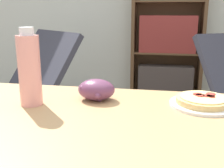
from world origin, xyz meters
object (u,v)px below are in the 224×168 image
at_px(pizza_on_plate, 203,102).
at_px(grape_bunch, 96,90).
at_px(lounge_chair_near, 27,104).
at_px(bookshelf, 168,32).
at_px(drink_bottle, 29,69).

distance_m(pizza_on_plate, grape_bunch, 0.39).
xyz_separation_m(lounge_chair_near, bookshelf, (1.16, 1.15, 0.53)).
height_order(drink_bottle, lounge_chair_near, drink_bottle).
relative_size(pizza_on_plate, bookshelf, 0.13).
bearing_deg(pizza_on_plate, lounge_chair_near, 138.81).
bearing_deg(drink_bottle, lounge_chair_near, 118.44).
xyz_separation_m(grape_bunch, drink_bottle, (-0.22, -0.09, 0.09)).
bearing_deg(lounge_chair_near, drink_bottle, -24.03).
relative_size(pizza_on_plate, grape_bunch, 1.66).
relative_size(drink_bottle, bookshelf, 0.16).
bearing_deg(bookshelf, grape_bunch, -97.58).
bearing_deg(bookshelf, lounge_chair_near, -135.37).
xyz_separation_m(pizza_on_plate, drink_bottle, (-0.61, -0.09, 0.11)).
xyz_separation_m(drink_bottle, bookshelf, (0.52, 2.33, -0.04)).
bearing_deg(bookshelf, pizza_on_plate, -87.63).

